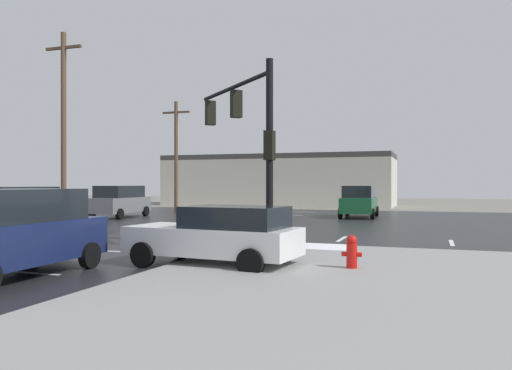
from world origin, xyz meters
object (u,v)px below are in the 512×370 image
at_px(suv_navy, 10,231).
at_px(suv_green, 359,201).
at_px(utility_pole_far, 64,125).
at_px(traffic_signal_mast, 248,127).
at_px(utility_pole_distant, 176,155).
at_px(suv_black, 15,210).
at_px(fire_hydrant, 352,251).
at_px(sedan_white, 218,235).
at_px(suv_grey, 120,201).

bearing_deg(suv_navy, suv_green, -12.37).
bearing_deg(utility_pole_far, suv_green, 39.04).
relative_size(traffic_signal_mast, utility_pole_distant, 0.70).
height_order(suv_black, utility_pole_far, utility_pole_far).
height_order(fire_hydrant, suv_green, suv_green).
bearing_deg(sedan_white, suv_navy, 42.05).
distance_m(traffic_signal_mast, sedan_white, 4.99).
bearing_deg(sedan_white, suv_grey, -43.68).
distance_m(traffic_signal_mast, suv_grey, 18.16).
height_order(suv_green, utility_pole_distant, utility_pole_distant).
distance_m(suv_green, suv_black, 20.28).
height_order(suv_grey, utility_pole_distant, utility_pole_distant).
bearing_deg(utility_pole_distant, suv_grey, -99.24).
distance_m(suv_black, utility_pole_distant, 17.63).
distance_m(fire_hydrant, sedan_white, 3.42).
bearing_deg(utility_pole_far, suv_black, -70.02).
distance_m(suv_navy, utility_pole_far, 16.10).
bearing_deg(utility_pole_distant, sedan_white, -59.61).
xyz_separation_m(suv_navy, sedan_white, (3.95, 2.92, -0.24)).
relative_size(traffic_signal_mast, fire_hydrant, 7.36).
xyz_separation_m(suv_green, suv_black, (-11.91, -16.42, 0.00)).
bearing_deg(utility_pole_far, traffic_signal_mast, -25.73).
height_order(utility_pole_far, utility_pole_distant, utility_pole_far).
xyz_separation_m(suv_black, sedan_white, (11.07, -4.53, -0.24)).
relative_size(fire_hydrant, suv_navy, 0.16).
bearing_deg(traffic_signal_mast, suv_grey, 2.14).
bearing_deg(suv_black, utility_pole_distant, -177.29).
bearing_deg(fire_hydrant, utility_pole_far, 149.83).
bearing_deg(fire_hydrant, suv_green, 97.05).
distance_m(suv_black, sedan_white, 11.97).
relative_size(fire_hydrant, utility_pole_distant, 0.10).
xyz_separation_m(suv_black, utility_pole_far, (-1.90, 5.22, 4.17)).
relative_size(suv_green, utility_pole_distant, 0.59).
bearing_deg(suv_black, sedan_white, 64.84).
distance_m(suv_green, sedan_white, 20.96).
bearing_deg(utility_pole_distant, fire_hydrant, -53.11).
height_order(fire_hydrant, suv_grey, suv_grey).
bearing_deg(suv_green, utility_pole_distant, 85.11).
xyz_separation_m(traffic_signal_mast, utility_pole_distant, (-12.20, 18.00, 0.29)).
height_order(traffic_signal_mast, suv_black, traffic_signal_mast).
xyz_separation_m(suv_green, utility_pole_distant, (-13.60, 0.83, 3.27)).
xyz_separation_m(utility_pole_far, utility_pole_distant, (0.20, 12.02, -0.90)).
bearing_deg(suv_navy, traffic_signal_mast, -27.86).
bearing_deg(suv_navy, sedan_white, -54.57).
relative_size(utility_pole_far, utility_pole_distant, 1.22).
height_order(traffic_signal_mast, fire_hydrant, traffic_signal_mast).
relative_size(fire_hydrant, sedan_white, 0.17).
relative_size(suv_green, utility_pole_far, 0.48).
bearing_deg(traffic_signal_mast, suv_black, 40.75).
xyz_separation_m(traffic_signal_mast, fire_hydrant, (3.96, -3.53, -3.53)).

